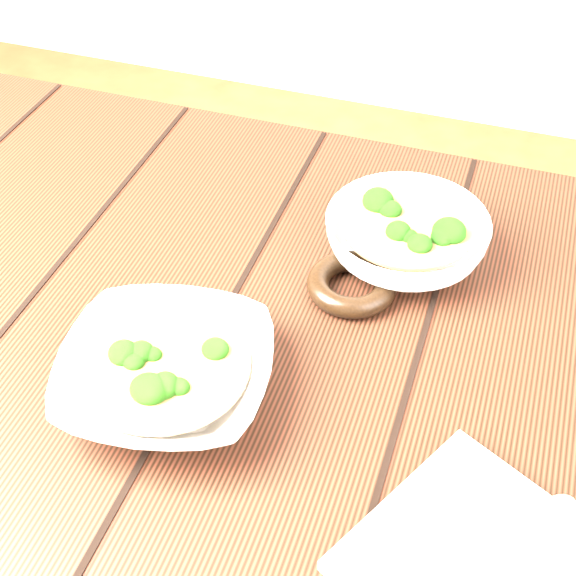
{
  "coord_description": "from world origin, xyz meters",
  "views": [
    {
      "loc": [
        0.23,
        -0.49,
        1.33
      ],
      "look_at": [
        0.05,
        0.05,
        0.8
      ],
      "focal_mm": 50.0,
      "sensor_mm": 36.0,
      "label": 1
    }
  ],
  "objects_px": {
    "soup_bowl_back": "(406,238)",
    "trivet": "(352,284)",
    "soup_bowl_front": "(166,374)",
    "table": "(234,419)"
  },
  "relations": [
    {
      "from": "soup_bowl_back",
      "to": "trivet",
      "type": "bearing_deg",
      "value": -119.63
    },
    {
      "from": "soup_bowl_front",
      "to": "soup_bowl_back",
      "type": "height_order",
      "value": "soup_bowl_back"
    },
    {
      "from": "soup_bowl_front",
      "to": "soup_bowl_back",
      "type": "xyz_separation_m",
      "value": [
        0.17,
        0.25,
        0.0
      ]
    },
    {
      "from": "table",
      "to": "soup_bowl_back",
      "type": "height_order",
      "value": "soup_bowl_back"
    },
    {
      "from": "soup_bowl_front",
      "to": "soup_bowl_back",
      "type": "distance_m",
      "value": 0.3
    },
    {
      "from": "soup_bowl_front",
      "to": "trivet",
      "type": "distance_m",
      "value": 0.22
    },
    {
      "from": "soup_bowl_front",
      "to": "trivet",
      "type": "relative_size",
      "value": 2.38
    },
    {
      "from": "table",
      "to": "soup_bowl_front",
      "type": "distance_m",
      "value": 0.17
    },
    {
      "from": "trivet",
      "to": "soup_bowl_back",
      "type": "bearing_deg",
      "value": 60.37
    },
    {
      "from": "table",
      "to": "soup_bowl_front",
      "type": "xyz_separation_m",
      "value": [
        -0.03,
        -0.07,
        0.15
      ]
    }
  ]
}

